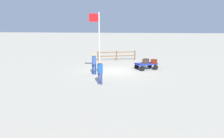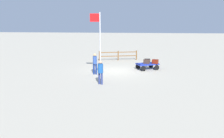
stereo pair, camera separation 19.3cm
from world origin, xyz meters
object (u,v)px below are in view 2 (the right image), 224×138
(suitcase_tan, at_px, (155,62))
(suitcase_maroon, at_px, (147,62))
(luggage_cart, at_px, (147,65))
(worker_lead, at_px, (100,70))
(flagpole, at_px, (99,39))
(suitcase_dark, at_px, (147,60))
(worker_trailing, at_px, (95,62))

(suitcase_tan, bearing_deg, suitcase_maroon, 5.54)
(luggage_cart, relative_size, worker_lead, 1.29)
(flagpole, bearing_deg, suitcase_dark, -142.72)
(worker_lead, bearing_deg, suitcase_dark, -121.24)
(luggage_cart, distance_m, suitcase_dark, 0.74)
(worker_lead, relative_size, worker_trailing, 0.96)
(suitcase_tan, xyz_separation_m, flagpole, (4.64, 2.34, 2.17))
(luggage_cart, relative_size, flagpole, 0.44)
(luggage_cart, bearing_deg, suitcase_maroon, 58.04)
(luggage_cart, bearing_deg, flagpole, 30.88)
(worker_trailing, bearing_deg, suitcase_tan, -155.72)
(suitcase_maroon, xyz_separation_m, suitcase_dark, (-0.11, -0.78, -0.04))
(suitcase_maroon, xyz_separation_m, worker_trailing, (4.26, 2.19, 0.28))
(suitcase_tan, xyz_separation_m, suitcase_dark, (0.64, -0.71, -0.04))
(luggage_cart, relative_size, suitcase_dark, 4.17)
(suitcase_dark, bearing_deg, flagpole, 37.28)
(suitcase_maroon, relative_size, flagpole, 0.12)
(suitcase_maroon, relative_size, suitcase_dark, 1.15)
(suitcase_tan, distance_m, worker_trailing, 5.51)
(luggage_cart, xyz_separation_m, suitcase_dark, (-0.05, -0.68, 0.29))
(suitcase_tan, bearing_deg, worker_trailing, 24.28)
(flagpole, bearing_deg, worker_lead, 100.50)
(luggage_cart, height_order, worker_trailing, worker_trailing)
(suitcase_maroon, bearing_deg, worker_lead, 55.83)
(suitcase_maroon, distance_m, suitcase_dark, 0.79)
(worker_lead, height_order, worker_trailing, worker_trailing)
(worker_lead, distance_m, flagpole, 3.36)
(suitcase_maroon, xyz_separation_m, flagpole, (3.89, 2.26, 2.17))
(worker_lead, bearing_deg, flagpole, -79.50)
(suitcase_tan, relative_size, worker_lead, 0.37)
(luggage_cart, distance_m, suitcase_tan, 0.77)
(luggage_cart, height_order, flagpole, flagpole)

